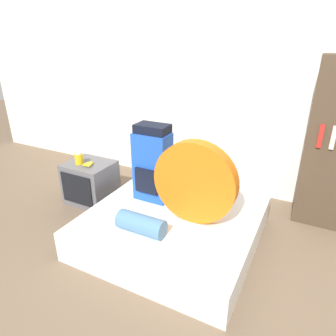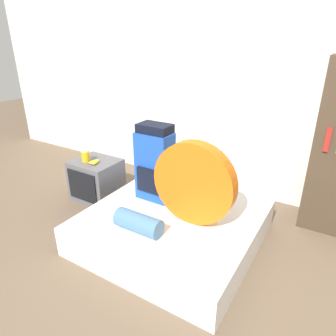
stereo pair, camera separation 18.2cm
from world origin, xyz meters
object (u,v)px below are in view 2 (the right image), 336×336
at_px(sleeping_roll, 138,223).
at_px(canister, 86,156).
at_px(tent_bag, 194,183).
at_px(television, 97,180).
at_px(backpack, 155,164).

relative_size(sleeping_roll, canister, 3.08).
bearing_deg(canister, sleeping_roll, -25.69).
bearing_deg(canister, tent_bag, -6.52).
bearing_deg(sleeping_roll, tent_bag, 51.30).
xyz_separation_m(television, canister, (-0.08, -0.06, 0.31)).
height_order(backpack, tent_bag, backpack).
height_order(backpack, canister, backpack).
distance_m(tent_bag, television, 1.47).
distance_m(television, canister, 0.32).
bearing_deg(tent_bag, canister, 173.48).
bearing_deg(tent_bag, television, 170.83).
relative_size(sleeping_roll, television, 0.80).
xyz_separation_m(sleeping_roll, canister, (-1.16, 0.56, 0.18)).
height_order(sleeping_roll, television, television).
bearing_deg(sleeping_roll, canister, 154.31).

